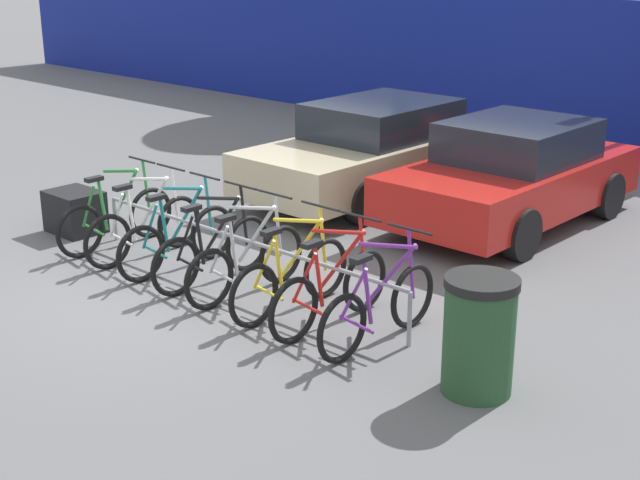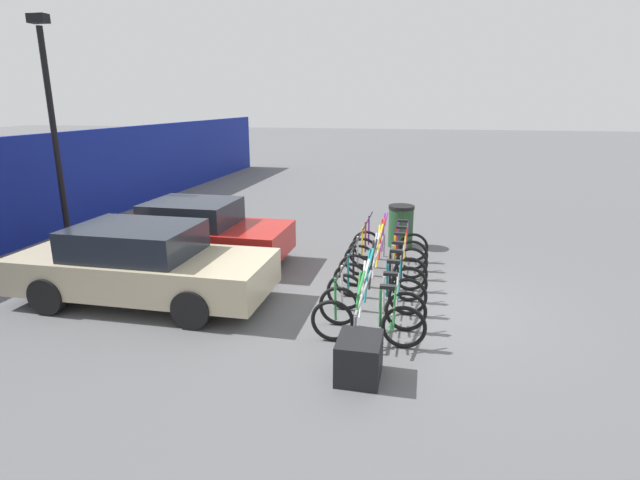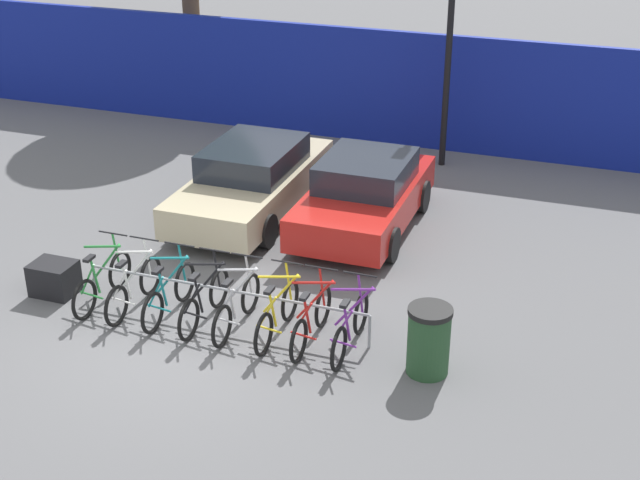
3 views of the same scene
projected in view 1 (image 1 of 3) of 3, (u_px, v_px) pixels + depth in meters
ground_plane at (167, 291)px, 9.74m from camera, size 120.00×120.00×0.00m
hoarding_wall at (583, 76)px, 15.96m from camera, size 36.00×0.16×2.69m
bike_rack at (239, 243)px, 9.76m from camera, size 4.72×0.04×0.57m
bicycle_green at (116, 218)px, 11.03m from camera, size 0.68×1.71×1.05m
bicycle_white at (144, 228)px, 10.67m from camera, size 0.68×1.71×1.05m
bicycle_teal at (178, 239)px, 10.27m from camera, size 0.68×1.71×1.05m
bicycle_black at (213, 251)px, 9.88m from camera, size 0.68×1.71×1.05m
bicycle_silver at (246, 262)px, 9.53m from camera, size 0.68×1.71×1.05m
bicycle_yellow at (291, 277)px, 9.10m from camera, size 0.68×1.71×1.05m
bicycle_red at (331, 290)px, 8.75m from camera, size 0.68×1.71×1.05m
bicycle_purple at (379, 307)px, 8.36m from camera, size 0.68×1.71×1.05m
car_beige at (378, 149)px, 13.28m from camera, size 1.91×4.52×1.40m
car_red at (513, 174)px, 11.85m from camera, size 1.91×3.98×1.40m
trash_bin at (479, 335)px, 7.43m from camera, size 0.63×0.63×1.03m
cargo_crate at (75, 212)px, 11.65m from camera, size 0.70×0.56×0.55m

